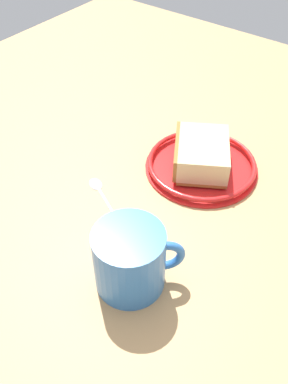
{
  "coord_description": "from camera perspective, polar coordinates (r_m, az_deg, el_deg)",
  "views": [
    {
      "loc": [
        41.43,
        30.12,
        47.29
      ],
      "look_at": [
        5.16,
        2.75,
        3.0
      ],
      "focal_mm": 39.59,
      "sensor_mm": 36.0,
      "label": 1
    }
  ],
  "objects": [
    {
      "name": "ground_plane",
      "position": [
        0.71,
        0.74,
        0.64
      ],
      "size": [
        121.97,
        121.97,
        3.06
      ],
      "primitive_type": "cube",
      "color": "tan"
    },
    {
      "name": "small_plate",
      "position": [
        0.72,
        7.75,
        3.64
      ],
      "size": [
        18.98,
        18.98,
        1.66
      ],
      "color": "red",
      "rests_on": "ground_plane"
    },
    {
      "name": "cake_slice",
      "position": [
        0.71,
        7.72,
        5.11
      ],
      "size": [
        14.0,
        13.18,
        4.62
      ],
      "color": "#9E662D",
      "rests_on": "small_plate"
    },
    {
      "name": "tea_mug",
      "position": [
        0.53,
        -1.8,
        -9.0
      ],
      "size": [
        9.87,
        9.98,
        9.11
      ],
      "color": "#3372BF",
      "rests_on": "ground_plane"
    },
    {
      "name": "teaspoon",
      "position": [
        0.68,
        -5.9,
        0.17
      ],
      "size": [
        6.73,
        11.74,
        0.8
      ],
      "color": "silver",
      "rests_on": "ground_plane"
    }
  ]
}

